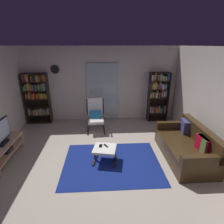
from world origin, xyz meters
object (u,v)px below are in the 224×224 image
Objects in this scene: bookshelf_near_tv at (37,95)px; wall_clock at (55,69)px; cell_phone at (101,146)px; bookshelf_near_sofa at (158,94)px; ottoman at (105,150)px; television at (0,134)px; lounge_armchair at (95,114)px; leather_sofa at (187,147)px; tv_stand at (4,149)px; tv_remote at (106,146)px.

wall_clock is at bearing 10.76° from bookshelf_near_tv.
wall_clock is at bearing 130.30° from cell_phone.
ottoman is (-1.95, -2.43, -0.68)m from bookshelf_near_sofa.
television is 0.84× the size of lounge_armchair.
lounge_armchair reaches higher than leather_sofa.
lounge_armchair reaches higher than television.
bookshelf_near_tv is 4.23m from bookshelf_near_sofa.
tv_stand is 1.55× the size of television.
television is 0.48× the size of leather_sofa.
bookshelf_near_sofa is (4.35, 2.27, 0.68)m from tv_stand.
television is 2.67m from lounge_armchair.
cell_phone is at bearing -84.39° from lounge_armchair.
bookshelf_near_sofa is at bearing 16.97° from lounge_armchair.
wall_clock is (-3.55, 0.17, 0.87)m from bookshelf_near_sofa.
television is at bearing -71.77° from tv_stand.
tv_stand is at bearing -143.31° from lounge_armchair.
tv_stand is 2.30m from cell_phone.
wall_clock reaches higher than bookshelf_near_tv.
bookshelf_near_sofa is at bearing -2.69° from wall_clock.
bookshelf_near_sofa is 12.51× the size of cell_phone.
bookshelf_near_tv is 4.98m from leather_sofa.
tv_stand reaches higher than tv_remote.
tv_remote reaches higher than ottoman.
bookshelf_near_tv is at bearing 160.56° from lounge_armchair.
bookshelf_near_sofa is 6.04× the size of wall_clock.
lounge_armchair is at bearing 68.96° from tv_remote.
lounge_armchair is 3.53× the size of wall_clock.
television is (0.00, -0.01, 0.41)m from tv_stand.
tv_stand is 0.76× the size of bookshelf_near_tv.
bookshelf_near_tv reaches higher than lounge_armchair.
wall_clock reaches higher than lounge_armchair.
lounge_armchair is (2.14, 1.60, -0.18)m from television.
bookshelf_near_tv reaches higher than leather_sofa.
ottoman is (2.28, -2.47, -0.69)m from bookshelf_near_tv.
tv_remote is at bearing 178.93° from leather_sofa.
television is 2.45m from tv_remote.
leather_sofa reaches higher than tv_stand.
bookshelf_near_tv is 3.38m from tv_remote.
television is at bearing 176.18° from ottoman.
tv_remote is 0.50× the size of wall_clock.
bookshelf_near_tv is at bearing 141.83° from cell_phone.
lounge_armchair is (2.14, 1.59, 0.23)m from tv_stand.
leather_sofa is (4.29, -2.43, -0.69)m from bookshelf_near_tv.
leather_sofa is at bearing -1.65° from tv_stand.
ottoman is at bearing -81.61° from lounge_armchair.
bookshelf_near_tv is at bearing 87.16° from television.
bookshelf_near_sofa is 2.49m from leather_sofa.
bookshelf_near_tv is at bearing 179.48° from bookshelf_near_sofa.
cell_phone is (-2.05, -2.35, -0.61)m from bookshelf_near_sofa.
bookshelf_near_sofa is (4.35, 2.27, 0.26)m from television.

